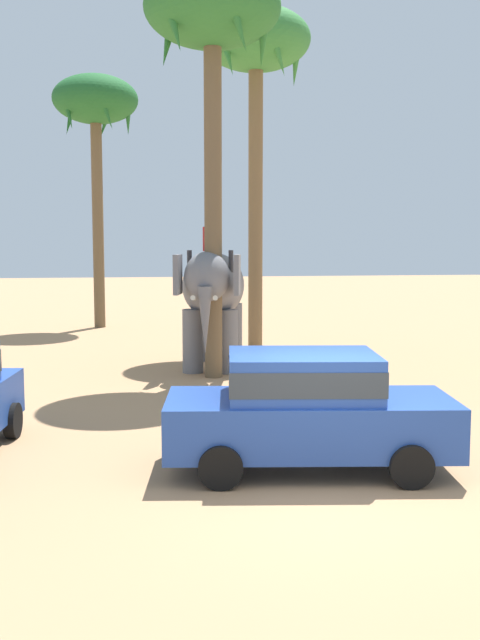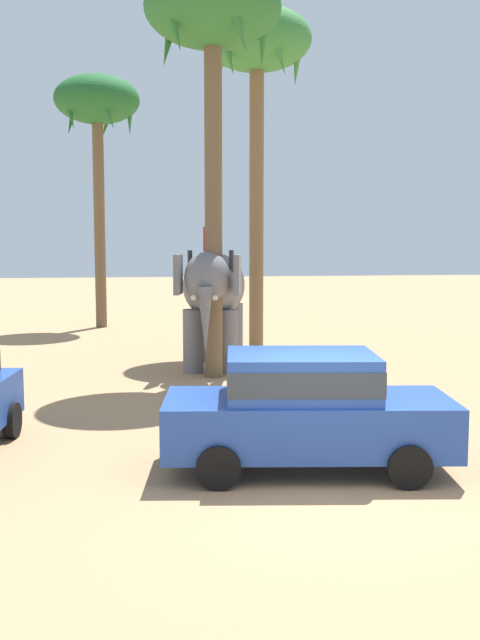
# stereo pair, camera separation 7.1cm
# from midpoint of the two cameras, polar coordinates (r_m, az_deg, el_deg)

# --- Properties ---
(ground_plane) EXTENTS (120.00, 120.00, 0.00)m
(ground_plane) POSITION_cam_midpoint_polar(r_m,az_deg,el_deg) (9.83, 6.82, -13.36)
(ground_plane) COLOR tan
(car_sedan_foreground) EXTENTS (4.29, 2.29, 1.70)m
(car_sedan_foreground) POSITION_cam_midpoint_polar(r_m,az_deg,el_deg) (10.52, 5.35, -6.77)
(car_sedan_foreground) COLOR #23479E
(car_sedan_foreground) RESTS_ON ground
(elephant_with_mahout) EXTENTS (2.28, 4.01, 3.88)m
(elephant_with_mahout) POSITION_cam_midpoint_polar(r_m,az_deg,el_deg) (18.78, -2.01, 2.21)
(elephant_with_mahout) COLOR slate
(elephant_with_mahout) RESTS_ON ground
(palm_tree_behind_elephant) EXTENTS (3.20, 3.20, 9.51)m
(palm_tree_behind_elephant) POSITION_cam_midpoint_polar(r_m,az_deg,el_deg) (28.87, -11.09, 15.99)
(palm_tree_behind_elephant) COLOR brown
(palm_tree_behind_elephant) RESTS_ON ground
(palm_tree_near_hut) EXTENTS (3.20, 3.20, 10.06)m
(palm_tree_near_hut) POSITION_cam_midpoint_polar(r_m,az_deg,el_deg) (22.52, 1.43, 20.25)
(palm_tree_near_hut) COLOR brown
(palm_tree_near_hut) RESTS_ON ground
(palm_tree_left_of_road) EXTENTS (3.20, 3.20, 9.58)m
(palm_tree_left_of_road) POSITION_cam_midpoint_polar(r_m,az_deg,el_deg) (18.18, -2.03, 22.30)
(palm_tree_left_of_road) COLOR brown
(palm_tree_left_of_road) RESTS_ON ground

